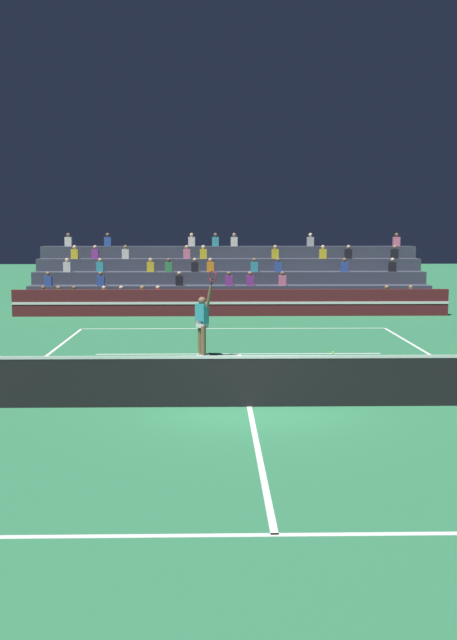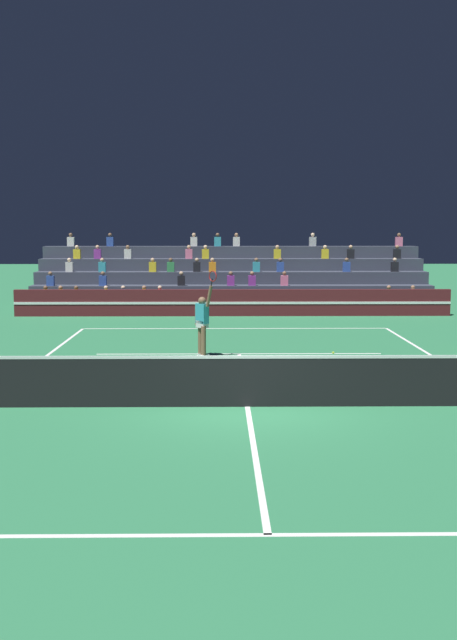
% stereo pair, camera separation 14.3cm
% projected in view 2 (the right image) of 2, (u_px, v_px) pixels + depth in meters
% --- Properties ---
extents(ground_plane, '(120.00, 120.00, 0.00)m').
position_uv_depth(ground_plane, '(247.00, 407.00, 15.28)').
color(ground_plane, '#2D7A4C').
extents(court_lines, '(11.10, 23.90, 0.01)m').
position_uv_depth(court_lines, '(247.00, 407.00, 15.28)').
color(court_lines, white).
rests_on(court_lines, ground).
extents(tennis_net, '(12.00, 0.10, 1.10)m').
position_uv_depth(tennis_net, '(247.00, 381.00, 15.22)').
color(tennis_net, black).
rests_on(tennis_net, ground).
extents(sponsor_banner_wall, '(18.00, 0.26, 1.10)m').
position_uv_depth(sponsor_banner_wall, '(233.00, 303.00, 30.88)').
color(sponsor_banner_wall, '#51191E').
rests_on(sponsor_banner_wall, ground).
extents(bleacher_stand, '(17.72, 4.75, 3.38)m').
position_uv_depth(bleacher_stand, '(231.00, 284.00, 34.60)').
color(bleacher_stand, '#383D4C').
rests_on(bleacher_stand, ground).
extents(tennis_player, '(0.65, 0.72, 2.50)m').
position_uv_depth(tennis_player, '(202.00, 322.00, 21.01)').
color(tennis_player, brown).
rests_on(tennis_player, ground).
extents(tennis_ball, '(0.07, 0.07, 0.07)m').
position_uv_depth(tennis_ball, '(333.00, 353.00, 21.67)').
color(tennis_ball, '#C6DB33').
rests_on(tennis_ball, ground).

